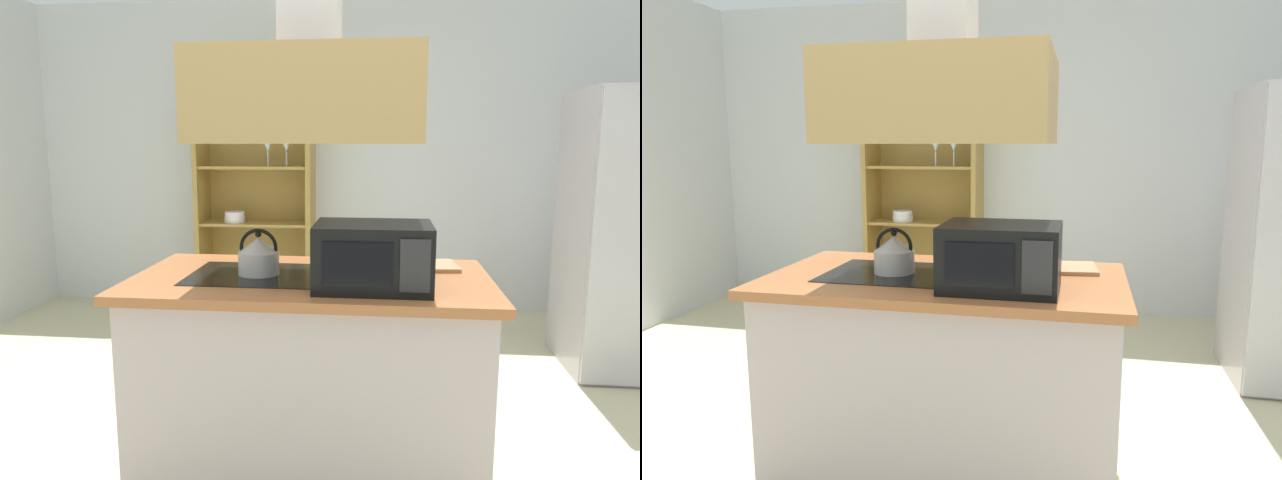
{
  "view_description": "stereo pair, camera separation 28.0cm",
  "coord_description": "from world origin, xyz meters",
  "views": [
    {
      "loc": [
        0.18,
        -2.11,
        1.47
      ],
      "look_at": [
        -0.12,
        0.64,
        1.0
      ],
      "focal_mm": 31.93,
      "sensor_mm": 36.0,
      "label": 1
    },
    {
      "loc": [
        0.46,
        -2.07,
        1.47
      ],
      "look_at": [
        -0.12,
        0.64,
        1.0
      ],
      "focal_mm": 31.93,
      "sensor_mm": 36.0,
      "label": 2
    }
  ],
  "objects": [
    {
      "name": "wall_back",
      "position": [
        0.0,
        3.0,
        1.35
      ],
      "size": [
        6.0,
        0.12,
        2.7
      ],
      "primitive_type": "cube",
      "color": "silver",
      "rests_on": "ground"
    },
    {
      "name": "microwave",
      "position": [
        0.15,
        0.11,
        1.03
      ],
      "size": [
        0.46,
        0.35,
        0.26
      ],
      "color": "black",
      "rests_on": "kitchen_island"
    },
    {
      "name": "dish_cabinet",
      "position": [
        -0.92,
        2.78,
        0.87
      ],
      "size": [
        1.0,
        0.4,
        1.95
      ],
      "color": "#A9863F",
      "rests_on": "ground"
    },
    {
      "name": "kettle",
      "position": [
        -0.35,
        0.29,
        0.99
      ],
      "size": [
        0.18,
        0.18,
        0.2
      ],
      "color": "beige",
      "rests_on": "kitchen_island"
    },
    {
      "name": "cutting_board",
      "position": [
        0.36,
        0.51,
        0.91
      ],
      "size": [
        0.36,
        0.27,
        0.02
      ],
      "primitive_type": "cube",
      "rotation": [
        0.0,
        0.0,
        0.11
      ],
      "color": "#AE7B55",
      "rests_on": "kitchen_island"
    },
    {
      "name": "kitchen_island",
      "position": [
        -0.12,
        0.29,
        0.45
      ],
      "size": [
        1.55,
        0.86,
        0.9
      ],
      "color": "#B9A8AA",
      "rests_on": "ground"
    },
    {
      "name": "wine_glass_on_counter",
      "position": [
        -0.08,
        0.42,
        1.05
      ],
      "size": [
        0.08,
        0.08,
        0.21
      ],
      "color": "silver",
      "rests_on": "kitchen_island"
    },
    {
      "name": "range_hood",
      "position": [
        -0.12,
        0.29,
        1.76
      ],
      "size": [
        0.9,
        0.7,
        1.23
      ],
      "color": "tan"
    }
  ]
}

